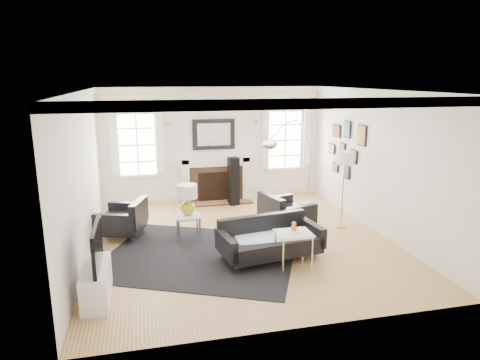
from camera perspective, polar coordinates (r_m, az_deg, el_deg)
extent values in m
plane|color=olive|center=(8.21, 0.10, -8.07)|extent=(6.00, 6.00, 0.00)
cube|color=silver|center=(10.70, -3.54, 4.80)|extent=(5.50, 0.04, 2.80)
cube|color=silver|center=(5.02, 7.89, -5.45)|extent=(5.50, 0.04, 2.80)
cube|color=silver|center=(7.67, -20.33, 0.48)|extent=(0.04, 6.00, 2.80)
cube|color=silver|center=(8.82, 17.79, 2.29)|extent=(0.04, 6.00, 2.80)
cube|color=white|center=(7.63, 0.11, 11.87)|extent=(5.50, 6.00, 0.02)
cube|color=white|center=(7.63, 0.10, 11.42)|extent=(5.50, 6.00, 0.12)
cube|color=white|center=(10.57, -7.31, -0.09)|extent=(0.18, 0.38, 1.10)
cube|color=white|center=(10.81, 0.62, 0.33)|extent=(0.18, 0.38, 1.10)
cube|color=white|center=(10.56, -3.34, 2.76)|extent=(1.70, 0.38, 0.12)
cube|color=white|center=(10.58, -3.33, 2.23)|extent=(1.50, 0.34, 0.10)
cube|color=brown|center=(10.71, -3.31, -0.38)|extent=(1.30, 0.30, 0.90)
cube|color=black|center=(10.63, -3.22, -0.87)|extent=(0.90, 0.10, 0.76)
cube|color=brown|center=(10.56, -3.03, -2.98)|extent=(1.70, 0.50, 0.04)
cube|color=black|center=(10.62, -3.53, 6.10)|extent=(1.05, 0.06, 0.75)
cube|color=white|center=(10.59, -3.50, 6.07)|extent=(0.82, 0.02, 0.55)
cube|color=white|center=(10.52, -13.54, 4.57)|extent=(1.00, 0.05, 1.60)
cube|color=white|center=(10.49, -13.54, 4.55)|extent=(0.84, 0.02, 1.44)
cube|color=white|center=(10.43, -16.58, 4.59)|extent=(0.14, 0.05, 1.55)
cube|color=white|center=(10.42, -10.53, 4.92)|extent=(0.14, 0.05, 1.55)
cube|color=white|center=(11.11, 5.97, 5.34)|extent=(1.00, 0.05, 1.60)
cube|color=white|center=(11.08, 6.02, 5.32)|extent=(0.84, 0.02, 1.44)
cube|color=white|center=(10.84, 3.38, 5.45)|extent=(0.14, 0.05, 1.55)
cube|color=white|center=(11.20, 8.82, 5.58)|extent=(0.14, 0.05, 1.55)
cube|color=black|center=(9.25, 15.95, 5.75)|extent=(0.03, 0.34, 0.44)
cube|color=#AC7E2D|center=(9.24, 15.85, 5.75)|extent=(0.01, 0.29, 0.39)
cube|color=black|center=(9.82, 14.15, 6.57)|extent=(0.03, 0.28, 0.38)
cube|color=teal|center=(9.81, 14.06, 6.57)|extent=(0.01, 0.23, 0.33)
cube|color=black|center=(10.32, 12.74, 6.41)|extent=(0.03, 0.40, 0.30)
cube|color=#9C3730|center=(10.31, 12.65, 6.41)|extent=(0.01, 0.35, 0.25)
cube|color=black|center=(9.59, 14.90, 3.04)|extent=(0.03, 0.30, 0.30)
cube|color=brown|center=(9.58, 14.81, 3.04)|extent=(0.01, 0.25, 0.25)
cube|color=black|center=(10.06, 13.48, 3.89)|extent=(0.03, 0.26, 0.34)
cube|color=#4E8350|center=(10.05, 13.38, 3.89)|extent=(0.01, 0.21, 0.29)
cube|color=black|center=(10.56, 12.15, 4.13)|extent=(0.03, 0.32, 0.24)
cube|color=tan|center=(10.55, 12.06, 4.13)|extent=(0.01, 0.27, 0.19)
cube|color=black|center=(9.88, 14.10, 1.03)|extent=(0.03, 0.24, 0.30)
cube|color=#4A366D|center=(9.87, 14.00, 1.02)|extent=(0.01, 0.19, 0.25)
cube|color=black|center=(10.41, 12.62, 1.73)|extent=(0.03, 0.28, 0.22)
cube|color=#884F59|center=(10.40, 12.53, 1.73)|extent=(0.01, 0.23, 0.17)
cube|color=white|center=(6.41, -18.60, -12.86)|extent=(0.35, 1.00, 0.50)
cube|color=black|center=(6.18, -18.52, -8.27)|extent=(0.05, 1.00, 0.58)
cube|color=black|center=(7.58, -5.29, -9.97)|extent=(4.00, 3.73, 0.01)
cube|color=black|center=(7.36, 4.08, -8.59)|extent=(1.75, 1.03, 0.27)
cube|color=black|center=(7.58, 2.95, -6.27)|extent=(1.64, 0.39, 0.46)
cube|color=black|center=(7.02, -1.87, -8.71)|extent=(0.25, 0.79, 0.35)
cube|color=black|center=(7.69, 9.53, -6.88)|extent=(0.25, 0.79, 0.35)
cube|color=black|center=(8.62, -15.50, -5.56)|extent=(0.99, 0.99, 0.29)
cube|color=black|center=(8.44, -13.34, -4.30)|extent=(0.37, 0.79, 0.49)
cube|color=black|center=(8.93, -14.68, -4.04)|extent=(0.78, 0.36, 0.37)
cube|color=black|center=(8.24, -16.50, -5.66)|extent=(0.78, 0.36, 0.37)
cube|color=black|center=(8.71, 6.21, -4.83)|extent=(1.02, 1.02, 0.31)
cube|color=black|center=(8.44, 4.17, -3.77)|extent=(0.36, 0.83, 0.52)
cube|color=black|center=(8.36, 7.85, -4.79)|extent=(0.83, 0.34, 0.39)
cube|color=black|center=(9.00, 4.73, -3.37)|extent=(0.83, 0.34, 0.39)
cube|color=silver|center=(7.45, 2.58, -7.21)|extent=(0.89, 0.89, 0.02)
cylinder|color=silver|center=(7.07, 0.25, -10.03)|extent=(0.04, 0.04, 0.39)
cylinder|color=silver|center=(7.28, 6.51, -9.39)|extent=(0.04, 0.04, 0.39)
cylinder|color=silver|center=(7.80, -1.12, -7.72)|extent=(0.04, 0.04, 0.39)
cylinder|color=silver|center=(7.99, 4.59, -7.22)|extent=(0.04, 0.04, 0.39)
cube|color=silver|center=(8.09, -6.94, -4.72)|extent=(0.46, 0.46, 0.02)
cylinder|color=silver|center=(7.98, -8.12, -6.90)|extent=(0.04, 0.04, 0.51)
cylinder|color=silver|center=(8.01, -5.37, -6.73)|extent=(0.04, 0.04, 0.51)
cylinder|color=silver|center=(8.34, -8.36, -6.00)|extent=(0.04, 0.04, 0.51)
cylinder|color=silver|center=(8.37, -5.73, -5.83)|extent=(0.04, 0.04, 0.51)
cube|color=silver|center=(6.91, 7.18, -7.05)|extent=(0.56, 0.47, 0.02)
cylinder|color=silver|center=(6.77, 5.73, -10.17)|extent=(0.04, 0.04, 0.62)
cylinder|color=silver|center=(6.93, 9.56, -9.72)|extent=(0.04, 0.04, 0.62)
cylinder|color=silver|center=(7.11, 4.72, -8.94)|extent=(0.04, 0.04, 0.62)
cylinder|color=silver|center=(7.26, 8.38, -8.55)|extent=(0.04, 0.04, 0.62)
sphere|color=gold|center=(8.05, -6.97, -3.72)|extent=(0.28, 0.28, 0.28)
cylinder|color=gold|center=(8.01, -7.00, -2.78)|extent=(0.04, 0.04, 0.11)
cylinder|color=white|center=(7.96, -7.04, -1.51)|extent=(0.37, 0.37, 0.26)
sphere|color=orange|center=(6.88, 7.20, -6.41)|extent=(0.10, 0.10, 0.10)
sphere|color=orange|center=(6.85, 7.21, -5.81)|extent=(0.08, 0.08, 0.08)
cube|color=silver|center=(10.00, 9.12, -3.67)|extent=(0.23, 0.38, 0.19)
ellipsoid|color=silver|center=(8.15, 3.91, 4.77)|extent=(0.32, 0.32, 0.19)
cylinder|color=gold|center=(9.16, 13.31, -6.01)|extent=(0.20, 0.20, 0.03)
cylinder|color=gold|center=(8.95, 13.55, -1.86)|extent=(0.02, 0.02, 1.41)
cylinder|color=white|center=(8.79, 13.82, 2.88)|extent=(0.32, 0.32, 0.26)
cube|color=black|center=(10.29, -0.87, -0.17)|extent=(0.27, 0.27, 1.17)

